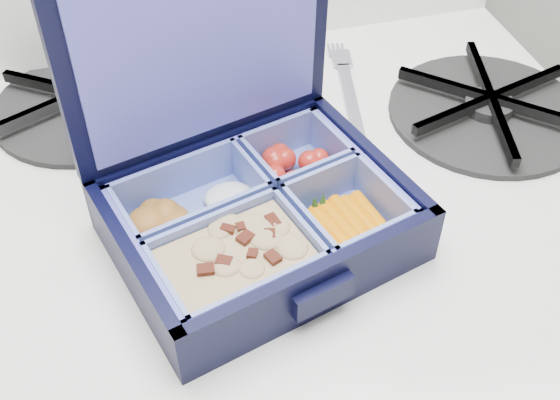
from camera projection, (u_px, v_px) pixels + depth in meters
name	position (u px, v px, depth m)	size (l,w,h in m)	color
bento_box	(260.00, 219.00, 0.52)	(0.21, 0.16, 0.05)	black
burner_grate	(490.00, 103.00, 0.64)	(0.18, 0.18, 0.03)	black
burner_grate_rear	(84.00, 100.00, 0.65)	(0.17, 0.17, 0.02)	black
fork	(352.00, 107.00, 0.65)	(0.02, 0.17, 0.01)	#A7A7C2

